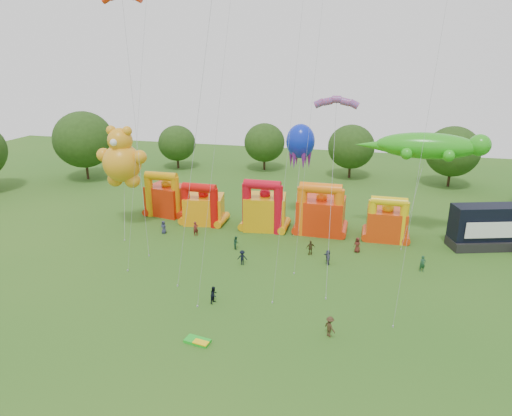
% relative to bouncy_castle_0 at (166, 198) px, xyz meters
% --- Properties ---
extents(ground, '(160.00, 160.00, 0.00)m').
position_rel_bouncy_castle_0_xyz_m(ground, '(15.73, -29.40, -2.43)').
color(ground, '#265919').
rests_on(ground, ground).
extents(tree_ring, '(124.06, 126.17, 12.07)m').
position_rel_bouncy_castle_0_xyz_m(tree_ring, '(14.54, -28.79, 3.83)').
color(tree_ring, '#352314').
rests_on(tree_ring, ground).
extents(bouncy_castle_0, '(5.72, 4.94, 6.40)m').
position_rel_bouncy_castle_0_xyz_m(bouncy_castle_0, '(0.00, 0.00, 0.00)').
color(bouncy_castle_0, red).
rests_on(bouncy_castle_0, ground).
extents(bouncy_castle_1, '(5.64, 4.84, 5.77)m').
position_rel_bouncy_castle_0_xyz_m(bouncy_castle_1, '(6.20, -1.99, -0.23)').
color(bouncy_castle_1, orange).
rests_on(bouncy_castle_1, ground).
extents(bouncy_castle_2, '(5.72, 4.84, 6.81)m').
position_rel_bouncy_castle_0_xyz_m(bouncy_castle_2, '(14.55, -2.06, 0.15)').
color(bouncy_castle_2, orange).
rests_on(bouncy_castle_2, ground).
extents(bouncy_castle_3, '(5.79, 4.68, 6.80)m').
position_rel_bouncy_castle_0_xyz_m(bouncy_castle_3, '(21.68, -1.54, 0.14)').
color(bouncy_castle_3, red).
rests_on(bouncy_castle_3, ground).
extents(bouncy_castle_4, '(4.73, 3.82, 5.74)m').
position_rel_bouncy_castle_0_xyz_m(bouncy_castle_4, '(29.69, -1.95, -0.24)').
color(bouncy_castle_4, red).
rests_on(bouncy_castle_4, ground).
extents(stage_trailer, '(8.57, 5.29, 5.17)m').
position_rel_bouncy_castle_0_xyz_m(stage_trailer, '(40.78, -1.66, 0.06)').
color(stage_trailer, black).
rests_on(stage_trailer, ground).
extents(teddy_bear_kite, '(6.74, 6.88, 13.26)m').
position_rel_bouncy_castle_0_xyz_m(teddy_bear_kite, '(-2.65, -6.35, 4.96)').
color(teddy_bear_kite, orange).
rests_on(teddy_bear_kite, ground).
extents(gecko_kite, '(15.14, 7.82, 12.95)m').
position_rel_bouncy_castle_0_xyz_m(gecko_kite, '(33.01, -0.68, 6.23)').
color(gecko_kite, '#27A217').
rests_on(gecko_kite, ground).
extents(octopus_kite, '(3.74, 8.28, 13.00)m').
position_rel_bouncy_castle_0_xyz_m(octopus_kite, '(18.23, 1.93, 5.92)').
color(octopus_kite, '#0C23BB').
rests_on(octopus_kite, ground).
extents(parafoil_kites, '(27.78, 12.11, 29.00)m').
position_rel_bouncy_castle_0_xyz_m(parafoil_kites, '(7.14, -13.14, 11.16)').
color(parafoil_kites, red).
rests_on(parafoil_kites, ground).
extents(diamond_kites, '(29.12, 15.09, 41.00)m').
position_rel_bouncy_castle_0_xyz_m(diamond_kites, '(18.63, -15.68, 14.51)').
color(diamond_kites, red).
rests_on(diamond_kites, ground).
extents(folded_kite_bundle, '(2.13, 1.34, 0.31)m').
position_rel_bouncy_castle_0_xyz_m(folded_kite_bundle, '(15.10, -27.31, -2.29)').
color(folded_kite_bundle, green).
rests_on(folded_kite_bundle, ground).
extents(spectator_0, '(0.86, 0.62, 1.66)m').
position_rel_bouncy_castle_0_xyz_m(spectator_0, '(2.66, -6.84, -1.60)').
color(spectator_0, '#2B2E48').
rests_on(spectator_0, ground).
extents(spectator_1, '(0.79, 0.76, 1.83)m').
position_rel_bouncy_castle_0_xyz_m(spectator_1, '(6.86, -6.56, -1.52)').
color(spectator_1, maroon).
rests_on(spectator_1, ground).
extents(spectator_2, '(0.87, 0.94, 1.54)m').
position_rel_bouncy_castle_0_xyz_m(spectator_2, '(12.84, -9.16, -1.66)').
color(spectator_2, '#1A412B').
rests_on(spectator_2, ground).
extents(spectator_3, '(1.14, 0.75, 1.65)m').
position_rel_bouncy_castle_0_xyz_m(spectator_3, '(14.69, -13.02, -1.61)').
color(spectator_3, black).
rests_on(spectator_3, ground).
extents(spectator_4, '(1.09, 0.83, 1.73)m').
position_rel_bouncy_castle_0_xyz_m(spectator_4, '(21.44, -8.74, -1.57)').
color(spectator_4, '#41351A').
rests_on(spectator_4, ground).
extents(spectator_5, '(1.06, 1.59, 1.64)m').
position_rel_bouncy_castle_0_xyz_m(spectator_5, '(23.56, -10.69, -1.61)').
color(spectator_5, '#2B2D47').
rests_on(spectator_5, ground).
extents(spectator_6, '(1.04, 0.91, 1.79)m').
position_rel_bouncy_castle_0_xyz_m(spectator_6, '(26.49, -6.72, -1.54)').
color(spectator_6, '#4F1E16').
rests_on(spectator_6, ground).
extents(spectator_7, '(0.75, 0.62, 1.76)m').
position_rel_bouncy_castle_0_xyz_m(spectator_7, '(33.25, -10.02, -1.55)').
color(spectator_7, '#1C482B').
rests_on(spectator_7, ground).
extents(spectator_8, '(0.83, 0.94, 1.62)m').
position_rel_bouncy_castle_0_xyz_m(spectator_8, '(14.35, -21.25, -1.62)').
color(spectator_8, black).
rests_on(spectator_8, ground).
extents(spectator_9, '(1.27, 1.27, 1.77)m').
position_rel_bouncy_castle_0_xyz_m(spectator_9, '(25.03, -23.90, -1.55)').
color(spectator_9, '#392817').
rests_on(spectator_9, ground).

